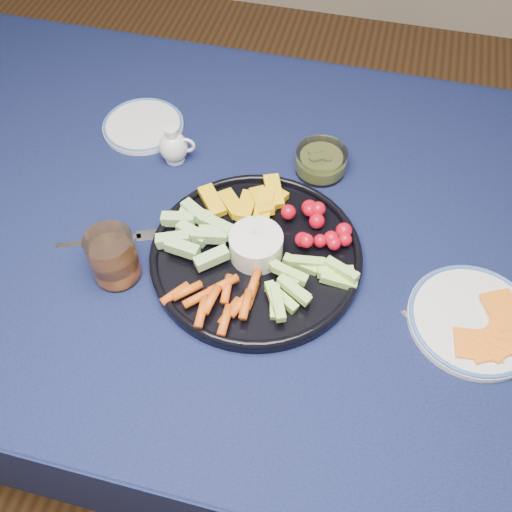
% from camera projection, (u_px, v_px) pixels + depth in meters
% --- Properties ---
extents(dining_table, '(1.67, 1.07, 0.75)m').
position_uv_depth(dining_table, '(250.00, 245.00, 1.19)').
color(dining_table, '#492718').
rests_on(dining_table, ground).
extents(crudite_platter, '(0.39, 0.39, 0.13)m').
position_uv_depth(crudite_platter, '(254.00, 252.00, 1.04)').
color(crudite_platter, black).
rests_on(crudite_platter, dining_table).
extents(creamer_pitcher, '(0.08, 0.06, 0.08)m').
position_uv_depth(creamer_pitcher, '(174.00, 147.00, 1.19)').
color(creamer_pitcher, silver).
rests_on(creamer_pitcher, dining_table).
extents(pickle_bowl, '(0.11, 0.11, 0.05)m').
position_uv_depth(pickle_bowl, '(321.00, 162.00, 1.18)').
color(pickle_bowl, white).
rests_on(pickle_bowl, dining_table).
extents(cheese_plate, '(0.22, 0.22, 0.03)m').
position_uv_depth(cheese_plate, '(474.00, 319.00, 0.97)').
color(cheese_plate, white).
rests_on(cheese_plate, dining_table).
extents(juice_tumbler, '(0.09, 0.09, 0.10)m').
position_uv_depth(juice_tumbler, '(114.00, 259.00, 1.01)').
color(juice_tumbler, white).
rests_on(juice_tumbler, dining_table).
extents(fork_left, '(0.18, 0.09, 0.00)m').
position_uv_depth(fork_left, '(116.00, 240.00, 1.09)').
color(fork_left, white).
rests_on(fork_left, dining_table).
extents(fork_right, '(0.13, 0.10, 0.00)m').
position_uv_depth(fork_right, '(441.00, 348.00, 0.95)').
color(fork_right, white).
rests_on(fork_right, dining_table).
extents(side_plate_extra, '(0.18, 0.18, 0.01)m').
position_uv_depth(side_plate_extra, '(143.00, 125.00, 1.27)').
color(side_plate_extra, white).
rests_on(side_plate_extra, dining_table).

